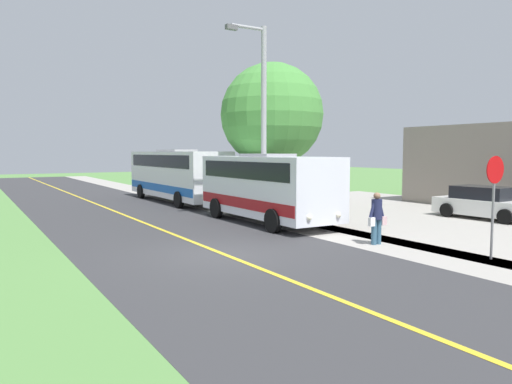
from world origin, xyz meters
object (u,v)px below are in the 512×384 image
object	(u,v)px
transit_bus_rear	(176,173)
parked_car_near	(485,204)
stop_sign	(494,189)
tree_curbside	(272,115)
street_light_pole	(262,115)
shuttle_bus_front	(267,185)
pedestrian_with_bags	(377,217)

from	to	relation	value
transit_bus_rear	parked_car_near	size ratio (longest dim) A/B	2.35
stop_sign	parked_car_near	world-z (taller)	stop_sign
tree_curbside	street_light_pole	bearing A→B (deg)	50.32
street_light_pole	stop_sign	bearing A→B (deg)	96.79
tree_curbside	shuttle_bus_front	bearing A→B (deg)	54.57
shuttle_bus_front	stop_sign	bearing A→B (deg)	99.81
transit_bus_rear	tree_curbside	size ratio (longest dim) A/B	1.38
street_light_pole	parked_car_near	world-z (taller)	street_light_pole
shuttle_bus_front	street_light_pole	bearing A→B (deg)	-109.93
shuttle_bus_front	pedestrian_with_bags	xyz separation A→B (m)	(-0.42, 5.95, -0.70)
transit_bus_rear	tree_curbside	bearing A→B (deg)	115.97
pedestrian_with_bags	stop_sign	world-z (taller)	stop_sign
shuttle_bus_front	pedestrian_with_bags	distance (m)	6.01
pedestrian_with_bags	parked_car_near	bearing A→B (deg)	-167.80
parked_car_near	tree_curbside	bearing A→B (deg)	-53.18
shuttle_bus_front	transit_bus_rear	xyz separation A→B (m)	(0.04, -10.07, 0.12)
parked_car_near	stop_sign	bearing A→B (deg)	34.53
shuttle_bus_front	transit_bus_rear	distance (m)	10.07
shuttle_bus_front	parked_car_near	xyz separation A→B (m)	(-9.00, 4.10, -0.92)
transit_bus_rear	tree_curbside	distance (m)	7.41
shuttle_bus_front	transit_bus_rear	world-z (taller)	transit_bus_rear
parked_car_near	street_light_pole	bearing A→B (deg)	-30.72
shuttle_bus_front	stop_sign	world-z (taller)	shuttle_bus_front
parked_car_near	tree_curbside	xyz separation A→B (m)	(6.11, -8.16, 4.23)
stop_sign	pedestrian_with_bags	bearing A→B (deg)	-70.18
tree_curbside	parked_car_near	bearing A→B (deg)	126.82
street_light_pole	tree_curbside	size ratio (longest dim) A/B	1.11
shuttle_bus_front	pedestrian_with_bags	bearing A→B (deg)	94.05
stop_sign	shuttle_bus_front	bearing A→B (deg)	-80.19
pedestrian_with_bags	parked_car_near	distance (m)	8.78
pedestrian_with_bags	stop_sign	xyz separation A→B (m)	(-1.17, 3.24, 1.06)
street_light_pole	transit_bus_rear	bearing A→B (deg)	-87.40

